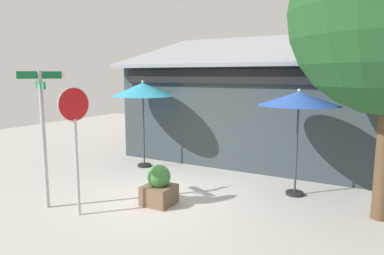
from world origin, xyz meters
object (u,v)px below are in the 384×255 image
at_px(patio_umbrella_teal_left, 143,90).
at_px(sidewalk_planter, 159,187).
at_px(street_sign_post, 43,125).
at_px(stop_sign, 75,128).
at_px(patio_umbrella_royal_blue_center, 299,100).

relative_size(patio_umbrella_teal_left, sidewalk_planter, 3.00).
relative_size(street_sign_post, stop_sign, 1.12).
relative_size(stop_sign, patio_umbrella_teal_left, 0.98).
bearing_deg(patio_umbrella_teal_left, patio_umbrella_royal_blue_center, -4.38).
relative_size(street_sign_post, sidewalk_planter, 3.29).
xyz_separation_m(patio_umbrella_teal_left, sidewalk_planter, (2.37, -2.58, -2.10)).
distance_m(stop_sign, patio_umbrella_teal_left, 4.19).
distance_m(street_sign_post, patio_umbrella_teal_left, 4.05).
bearing_deg(patio_umbrella_royal_blue_center, sidewalk_planter, -140.15).
height_order(street_sign_post, stop_sign, street_sign_post).
height_order(stop_sign, patio_umbrella_royal_blue_center, stop_sign).
bearing_deg(patio_umbrella_teal_left, sidewalk_planter, -47.51).
height_order(stop_sign, sidewalk_planter, stop_sign).
xyz_separation_m(stop_sign, patio_umbrella_royal_blue_center, (3.79, 3.58, 0.50)).
distance_m(street_sign_post, stop_sign, 0.96).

